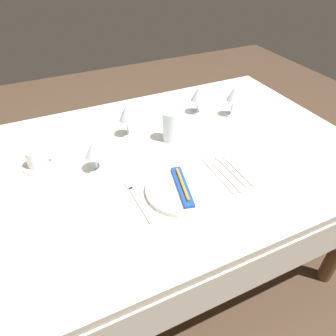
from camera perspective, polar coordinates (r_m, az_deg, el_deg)
ground_plane at (r=1.80m, az=-2.60°, el=-17.54°), size 6.00×6.00×0.00m
dining_table at (r=1.31m, az=-3.41°, el=-1.24°), size 1.80×1.11×0.74m
dinner_plate at (r=1.10m, az=2.64°, el=-3.97°), size 0.26×0.26×0.02m
toothbrush_package at (r=1.09m, az=2.67°, el=-3.32°), size 0.08×0.21×0.02m
fork_outer at (r=1.08m, az=-5.70°, el=-5.82°), size 0.02×0.22×0.00m
dinner_knife at (r=1.19m, az=9.32°, el=-1.32°), size 0.02×0.23×0.00m
spoon_soup at (r=1.21m, az=9.83°, el=-0.54°), size 0.03×0.22×0.01m
spoon_dessert at (r=1.24m, az=10.80°, el=0.32°), size 0.03×0.21×0.01m
spoon_tea at (r=1.24m, az=12.09°, el=0.40°), size 0.03×0.21×0.01m
saucer_left at (r=1.32m, az=-22.70°, el=0.39°), size 0.12×0.12×0.01m
coffee_cup_left at (r=1.29m, az=-23.06°, el=1.85°), size 0.10×0.08×0.07m
wine_glass_centre at (r=1.19m, az=-13.61°, el=3.06°), size 0.07×0.07×0.12m
wine_glass_left at (r=1.55m, az=12.04°, el=13.01°), size 0.07×0.07×0.15m
wine_glass_right at (r=1.55m, az=5.67°, el=13.37°), size 0.07×0.07×0.14m
wine_glass_far at (r=1.37m, az=-7.68°, el=9.89°), size 0.07×0.07×0.15m
drink_tumbler at (r=1.35m, az=0.39°, el=7.41°), size 0.07×0.07×0.13m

